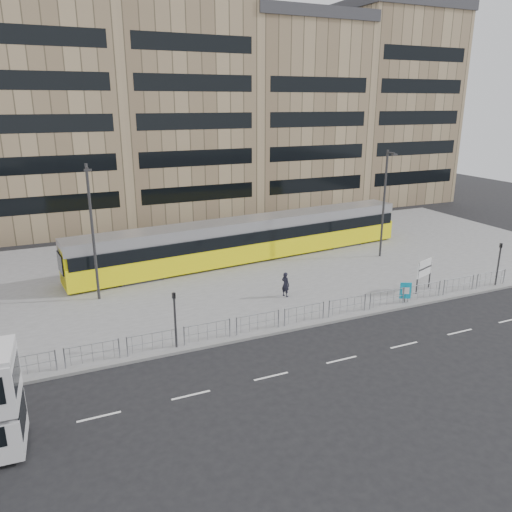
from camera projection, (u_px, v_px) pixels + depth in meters
name	position (u px, v px, depth m)	size (l,w,h in m)	color
ground	(273.00, 335.00, 28.25)	(120.00, 120.00, 0.00)	black
plaza	(206.00, 271.00, 38.72)	(64.00, 24.00, 0.15)	slate
kerb	(272.00, 333.00, 28.28)	(64.00, 0.25, 0.17)	gray
building_row	(152.00, 99.00, 54.98)	(70.40, 18.40, 31.20)	maroon
pedestrian_barrier	(300.00, 310.00, 29.17)	(32.07, 0.07, 1.10)	#999CA2
road_markings	(325.00, 364.00, 25.14)	(62.00, 0.12, 0.01)	white
tram	(249.00, 239.00, 40.90)	(29.36, 5.82, 3.44)	#FFF30D
station_sign	(425.00, 269.00, 34.04)	(1.84, 0.74, 2.22)	#2D2D30
ad_panel	(405.00, 291.00, 32.21)	(0.69, 0.35, 1.37)	#2D2D30
pedestrian	(285.00, 284.00, 33.23)	(0.62, 0.41, 1.69)	black
traffic_light_west	(175.00, 313.00, 25.97)	(0.21, 0.23, 3.10)	#2D2D30
traffic_light_east	(499.00, 259.00, 34.93)	(0.22, 0.24, 3.10)	#2D2D30
lamp_post_west	(92.00, 228.00, 31.58)	(0.45, 1.04, 8.89)	#2D2D30
lamp_post_east	(384.00, 200.00, 40.73)	(0.45, 1.04, 8.84)	#2D2D30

